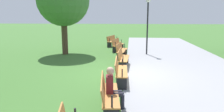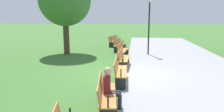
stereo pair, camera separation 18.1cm
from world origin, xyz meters
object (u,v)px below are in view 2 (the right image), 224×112
object	(u,v)px
bench_5	(105,93)
person_seated	(110,87)
bench_3	(123,58)
bench_4	(119,70)
tree_3	(65,0)
bench_1	(119,44)
lamp_post	(149,15)
bench_2	(122,50)
bench_0	(114,41)

from	to	relation	value
bench_5	person_seated	xyz separation A→B (m)	(-0.12, 0.13, 0.16)
bench_3	bench_4	xyz separation A→B (m)	(2.53, 0.00, 0.00)
tree_3	bench_1	bearing A→B (deg)	115.94
bench_4	person_seated	bearing A→B (deg)	-3.92
lamp_post	tree_3	bearing A→B (deg)	-85.58
bench_4	lamp_post	distance (m)	6.82
lamp_post	bench_3	bearing A→B (deg)	-21.65
lamp_post	bench_2	bearing A→B (deg)	-53.80
bench_2	bench_4	distance (m)	5.06
bench_0	lamp_post	distance (m)	5.07
bench_1	tree_3	xyz separation A→B (m)	(1.69, -3.48, 3.12)
bench_3	lamp_post	size ratio (longest dim) A/B	0.50
bench_1	bench_4	xyz separation A→B (m)	(7.55, 0.60, 0.00)
bench_3	lamp_post	world-z (taller)	lamp_post
bench_4	bench_0	bearing A→B (deg)	-175.49
bench_2	bench_4	xyz separation A→B (m)	(5.05, 0.20, 0.00)
bench_3	person_seated	size ratio (longest dim) A/B	1.59
bench_4	person_seated	size ratio (longest dim) A/B	1.59
bench_0	bench_1	bearing A→B (deg)	29.47
bench_1	bench_3	size ratio (longest dim) A/B	1.02
bench_5	person_seated	distance (m)	0.24
bench_2	bench_3	distance (m)	2.53
bench_4	tree_3	world-z (taller)	tree_3
bench_4	person_seated	world-z (taller)	person_seated
bench_1	person_seated	size ratio (longest dim) A/B	1.62
bench_1	person_seated	bearing A→B (deg)	14.39
bench_5	bench_0	bearing A→B (deg)	177.71
bench_5	tree_3	size ratio (longest dim) A/B	0.36
bench_0	tree_3	size ratio (longest dim) A/B	0.36
bench_4	tree_3	size ratio (longest dim) A/B	0.36
bench_3	lamp_post	bearing A→B (deg)	160.62
bench_2	bench_5	distance (m)	7.58
bench_2	person_seated	world-z (taller)	person_seated
bench_1	lamp_post	size ratio (longest dim) A/B	0.51
bench_0	bench_5	distance (m)	12.58
bench_0	tree_3	distance (m)	5.94
bench_3	bench_5	xyz separation A→B (m)	(5.05, -0.20, 0.00)
bench_0	person_seated	size ratio (longest dim) A/B	1.62
bench_5	tree_3	world-z (taller)	tree_3
bench_3	person_seated	xyz separation A→B (m)	(4.93, -0.07, 0.16)
bench_0	bench_5	xyz separation A→B (m)	(12.54, 0.99, 0.00)
person_seated	bench_5	bearing A→B (deg)	-53.78
bench_1	bench_2	size ratio (longest dim) A/B	1.01
bench_0	bench_3	size ratio (longest dim) A/B	1.02
bench_5	bench_2	bearing A→B (deg)	173.19
person_seated	lamp_post	xyz separation A→B (m)	(-8.70, 1.56, 2.01)
bench_1	tree_3	bearing A→B (deg)	-52.71
bench_0	bench_3	distance (m)	7.58
person_seated	lamp_post	world-z (taller)	lamp_post
bench_2	bench_4	bearing A→B (deg)	9.07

